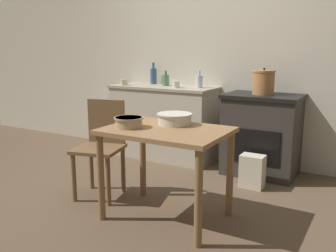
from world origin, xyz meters
The scene contains 15 objects.
ground_plane centered at (0.00, 0.00, 0.00)m, with size 14.00×14.00×0.00m, color brown.
wall_back centered at (0.00, 1.58, 1.27)m, with size 8.00×0.07×2.55m.
counter_cabinet centered at (-0.49, 1.30, 0.44)m, with size 1.30×0.54×0.89m.
stove centered at (0.75, 1.28, 0.43)m, with size 0.79×0.57×0.86m.
work_table centered at (0.40, -0.16, 0.61)m, with size 0.94×0.69×0.73m.
chair centered at (-0.36, -0.03, 0.48)m, with size 0.49×0.49×0.87m.
flour_sack centered at (0.80, 0.83, 0.16)m, with size 0.23×0.16×0.33m, color beige.
stock_pot centered at (0.74, 1.26, 0.99)m, with size 0.23×0.23×0.28m.
mixing_bowl_large centered at (0.12, -0.26, 0.78)m, with size 0.23×0.23×0.08m.
mixing_bowl_small centered at (0.38, 0.01, 0.78)m, with size 0.29×0.29×0.09m.
bottle_far_left centered at (-0.03, 1.34, 0.96)m, with size 0.08×0.08×0.20m.
bottle_left centered at (-0.73, 1.47, 0.99)m, with size 0.08×0.08×0.27m.
bottle_mid_left centered at (-0.48, 1.35, 0.96)m, with size 0.08×0.08×0.18m.
cup_center_left centered at (-0.26, 1.20, 0.93)m, with size 0.09×0.09×0.08m, color silver.
cup_center centered at (-0.95, 1.13, 0.92)m, with size 0.09×0.09×0.08m, color beige.
Camera 1 is at (1.82, -2.59, 1.34)m, focal length 40.00 mm.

